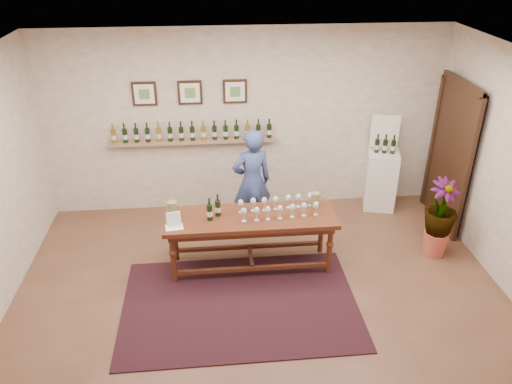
{
  "coord_description": "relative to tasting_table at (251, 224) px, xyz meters",
  "views": [
    {
      "loc": [
        -0.5,
        -4.6,
        3.97
      ],
      "look_at": [
        0.0,
        0.8,
        1.1
      ],
      "focal_mm": 35.0,
      "sensor_mm": 36.0,
      "label": 1
    }
  ],
  "objects": [
    {
      "name": "ground",
      "position": [
        0.07,
        -0.79,
        -0.65
      ],
      "size": [
        6.0,
        6.0,
        0.0
      ],
      "primitive_type": "plane",
      "color": "brown",
      "rests_on": "ground"
    },
    {
      "name": "room_shell",
      "position": [
        2.18,
        1.07,
        0.47
      ],
      "size": [
        6.0,
        6.0,
        6.0
      ],
      "color": "#F1E3CC",
      "rests_on": "ground"
    },
    {
      "name": "rug",
      "position": [
        -0.19,
        -0.76,
        -0.65
      ],
      "size": [
        2.79,
        1.87,
        0.01
      ],
      "primitive_type": "cube",
      "rotation": [
        0.0,
        0.0,
        0.01
      ],
      "color": "#48150D",
      "rests_on": "ground"
    },
    {
      "name": "tasting_table",
      "position": [
        0.0,
        0.0,
        0.0
      ],
      "size": [
        2.17,
        0.7,
        0.77
      ],
      "rotation": [
        0.0,
        0.0,
        0.0
      ],
      "color": "#471711",
      "rests_on": "ground"
    },
    {
      "name": "table_glasses",
      "position": [
        0.35,
        0.03,
        0.21
      ],
      "size": [
        1.43,
        0.45,
        0.19
      ],
      "primitive_type": null,
      "rotation": [
        0.0,
        0.0,
        0.09
      ],
      "color": "silver",
      "rests_on": "tasting_table"
    },
    {
      "name": "table_bottles",
      "position": [
        -0.46,
        0.01,
        0.26
      ],
      "size": [
        0.29,
        0.2,
        0.29
      ],
      "primitive_type": null,
      "rotation": [
        0.0,
        0.0,
        0.15
      ],
      "color": "black",
      "rests_on": "tasting_table"
    },
    {
      "name": "pitcher_left",
      "position": [
        -0.96,
        0.05,
        0.23
      ],
      "size": [
        0.15,
        0.15,
        0.22
      ],
      "primitive_type": null,
      "rotation": [
        0.0,
        0.0,
        -0.08
      ],
      "color": "olive",
      "rests_on": "tasting_table"
    },
    {
      "name": "pitcher_right",
      "position": [
        0.86,
        0.17,
        0.21
      ],
      "size": [
        0.13,
        0.13,
        0.2
      ],
      "primitive_type": null,
      "rotation": [
        0.0,
        0.0,
        0.06
      ],
      "color": "olive",
      "rests_on": "tasting_table"
    },
    {
      "name": "menu_card",
      "position": [
        -0.94,
        -0.16,
        0.21
      ],
      "size": [
        0.23,
        0.18,
        0.19
      ],
      "primitive_type": "cube",
      "rotation": [
        0.0,
        0.0,
        0.14
      ],
      "color": "white",
      "rests_on": "tasting_table"
    },
    {
      "name": "display_pedestal",
      "position": [
        2.18,
        1.43,
        -0.19
      ],
      "size": [
        0.57,
        0.57,
        0.93
      ],
      "primitive_type": "cube",
      "rotation": [
        0.0,
        0.0,
        -0.26
      ],
      "color": "white",
      "rests_on": "ground"
    },
    {
      "name": "pedestal_bottles",
      "position": [
        2.17,
        1.42,
        0.44
      ],
      "size": [
        0.33,
        0.17,
        0.32
      ],
      "primitive_type": null,
      "rotation": [
        0.0,
        0.0,
        -0.26
      ],
      "color": "black",
      "rests_on": "display_pedestal"
    },
    {
      "name": "info_sign",
      "position": [
        2.19,
        1.55,
        0.57
      ],
      "size": [
        0.41,
        0.13,
        0.58
      ],
      "primitive_type": "cube",
      "rotation": [
        0.0,
        0.0,
        -0.26
      ],
      "color": "white",
      "rests_on": "display_pedestal"
    },
    {
      "name": "potted_plant",
      "position": [
        2.52,
        0.04,
        -0.09
      ],
      "size": [
        0.62,
        0.62,
        0.97
      ],
      "rotation": [
        0.0,
        0.0,
        0.24
      ],
      "color": "#C05040",
      "rests_on": "ground"
    },
    {
      "name": "person",
      "position": [
        0.1,
        0.9,
        0.14
      ],
      "size": [
        0.65,
        0.51,
        1.58
      ],
      "primitive_type": "imported",
      "rotation": [
        0.0,
        0.0,
        3.39
      ],
      "color": "#374983",
      "rests_on": "ground"
    }
  ]
}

